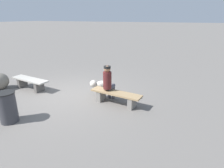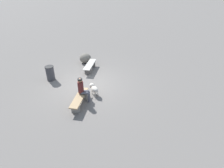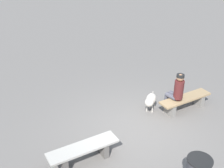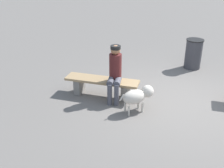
% 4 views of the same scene
% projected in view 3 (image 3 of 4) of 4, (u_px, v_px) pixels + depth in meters
% --- Properties ---
extents(ground, '(210.00, 210.00, 0.06)m').
position_uv_depth(ground, '(136.00, 132.00, 7.78)').
color(ground, slate).
extents(bench_left, '(1.80, 0.64, 0.46)m').
position_uv_depth(bench_left, '(83.00, 151.00, 6.58)').
color(bench_left, '#605B56').
rests_on(bench_left, ground).
extents(bench_right, '(1.85, 0.62, 0.45)m').
position_uv_depth(bench_right, '(185.00, 101.00, 8.67)').
color(bench_right, gray).
rests_on(bench_right, ground).
extents(seated_person, '(0.32, 0.59, 1.33)m').
position_uv_depth(seated_person, '(176.00, 90.00, 8.37)').
color(seated_person, '#511E1E').
rests_on(seated_person, ground).
extents(dog, '(0.72, 0.62, 0.58)m').
position_uv_depth(dog, '(151.00, 100.00, 8.57)').
color(dog, beige).
rests_on(dog, ground).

